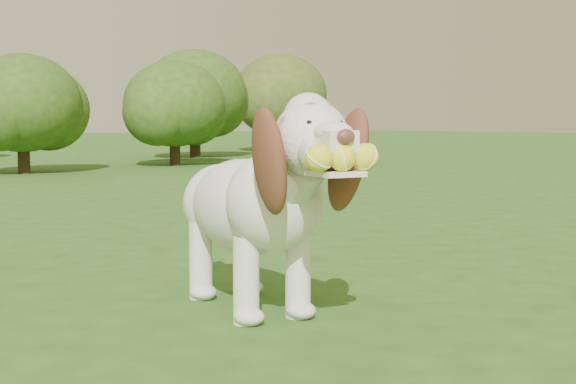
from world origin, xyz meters
TOP-DOWN VIEW (x-y plane):
  - ground at (0.00, 0.00)m, footprint 80.00×80.00m
  - dog at (-0.53, -0.14)m, footprint 0.59×1.23m
  - shrub_h at (9.58, 12.12)m, footprint 2.18×2.18m
  - shrub_f at (6.19, 10.56)m, footprint 2.00×2.00m
  - shrub_c at (1.82, 8.07)m, footprint 1.55×1.55m
  - shrub_d at (4.43, 8.45)m, footprint 1.60×1.60m

SIDE VIEW (x-z plane):
  - ground at x=0.00m, z-range 0.00..0.00m
  - dog at x=-0.53m, z-range 0.03..0.83m
  - shrub_c at x=1.82m, z-range 0.14..1.75m
  - shrub_d at x=4.43m, z-range 0.15..1.81m
  - shrub_f at x=6.19m, z-range 0.18..2.26m
  - shrub_h at x=9.58m, z-range 0.20..2.46m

